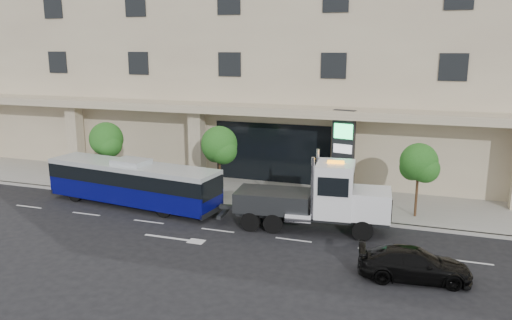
{
  "coord_description": "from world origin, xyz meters",
  "views": [
    {
      "loc": [
        9.57,
        -23.63,
        9.19
      ],
      "look_at": [
        0.89,
        2.0,
        3.0
      ],
      "focal_mm": 35.0,
      "sensor_mm": 36.0,
      "label": 1
    }
  ],
  "objects_px": {
    "tow_truck": "(319,199)",
    "black_sedan": "(414,264)",
    "city_bus": "(132,182)",
    "signage_pylon": "(343,153)"
  },
  "relations": [
    {
      "from": "tow_truck",
      "to": "black_sedan",
      "type": "distance_m",
      "value": 6.45
    },
    {
      "from": "city_bus",
      "to": "tow_truck",
      "type": "distance_m",
      "value": 11.2
    },
    {
      "from": "black_sedan",
      "to": "city_bus",
      "type": "bearing_deg",
      "value": 65.96
    },
    {
      "from": "black_sedan",
      "to": "tow_truck",
      "type": "bearing_deg",
      "value": 41.07
    },
    {
      "from": "city_bus",
      "to": "signage_pylon",
      "type": "xyz_separation_m",
      "value": [
        11.43,
        5.36,
        1.45
      ]
    },
    {
      "from": "black_sedan",
      "to": "signage_pylon",
      "type": "relative_size",
      "value": 0.83
    },
    {
      "from": "city_bus",
      "to": "signage_pylon",
      "type": "relative_size",
      "value": 2.1
    },
    {
      "from": "black_sedan",
      "to": "signage_pylon",
      "type": "xyz_separation_m",
      "value": [
        -4.54,
        10.06,
        2.22
      ]
    },
    {
      "from": "city_bus",
      "to": "black_sedan",
      "type": "bearing_deg",
      "value": -8.95
    },
    {
      "from": "black_sedan",
      "to": "signage_pylon",
      "type": "distance_m",
      "value": 11.26
    }
  ]
}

